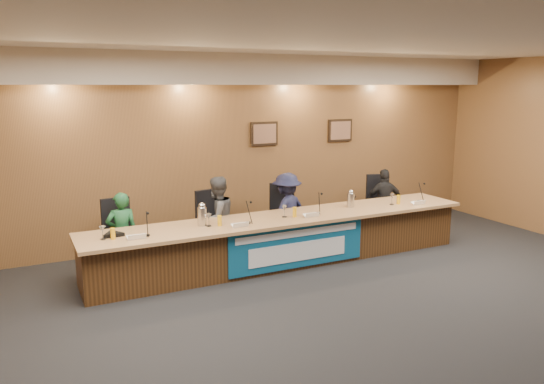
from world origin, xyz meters
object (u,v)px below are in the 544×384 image
Objects in this scene: dais_body at (285,241)px; carafe_right at (351,200)px; panelist_b at (217,219)px; office_chair_d at (381,208)px; panelist_a at (122,234)px; office_chair_a at (121,241)px; panelist_c at (287,212)px; office_chair_c at (284,220)px; carafe_left at (202,217)px; banner at (298,246)px; panelist_d at (384,202)px; speakerphone at (113,234)px; office_chair_b at (215,229)px.

dais_body is 1.33m from carafe_right.
office_chair_d is at bearing 159.49° from panelist_b.
panelist_a is 2.53× the size of office_chair_a.
panelist_c is 0.19m from office_chair_c.
panelist_a is at bearing 149.74° from carafe_left.
banner is 1.66× the size of panelist_b.
banner reaches higher than office_chair_c.
carafe_left is (1.01, -0.59, 0.27)m from panelist_a.
panelist_d reaches higher than carafe_left.
carafe_left is 1.23m from speakerphone.
office_chair_a is (-1.45, 0.10, -0.18)m from panelist_b.
panelist_a reaches higher than banner.
panelist_c is 2.68m from office_chair_a.
office_chair_c is 1.00× the size of office_chair_d.
dais_body reaches higher than office_chair_d.
office_chair_c is 1.84m from carafe_left.
panelist_d is (4.67, 0.00, 0.00)m from panelist_a.
office_chair_a is 1.28m from carafe_left.
office_chair_a is at bearing 72.08° from speakerphone.
panelist_b reaches higher than carafe_right.
office_chair_a is (-4.67, 0.10, -0.13)m from panelist_d.
carafe_right is (1.22, 0.04, 0.51)m from dais_body.
banner is at bearing -90.00° from dais_body.
office_chair_d is 1.35m from carafe_right.
panelist_c is at bearing 71.24° from banner.
speakerphone is at bearing 179.34° from carafe_left.
office_chair_d is at bearing 160.45° from panelist_c.
office_chair_d is (2.01, 0.10, -0.17)m from panelist_c.
office_chair_d is at bearing 29.94° from carafe_right.
banner is 2.56m from panelist_d.
dais_body is 2.45m from office_chair_d.
panelist_a is 0.94× the size of panelist_c.
panelist_b is at bearing 53.16° from carafe_left.
panelist_b is at bearing -101.19° from office_chair_b.
panelist_a is 0.64m from speakerphone.
office_chair_d is (3.23, 0.00, 0.00)m from office_chair_b.
carafe_right is (2.10, -0.55, 0.20)m from panelist_b.
panelist_a is (-2.33, 1.00, 0.23)m from banner.
carafe_right is (-1.12, -0.65, 0.38)m from office_chair_d.
dais_body is at bearing -178.04° from carafe_right.
panelist_b is 5.10× the size of carafe_left.
dais_body is at bearing -98.56° from office_chair_c.
panelist_d is at bearing -12.97° from office_chair_b.
speakerphone reaches higher than office_chair_b.
speakerphone reaches higher than banner.
panelist_c is at bearing 19.86° from panelist_d.
panelist_a reaches higher than office_chair_b.
panelist_b is 5.90× the size of carafe_right.
office_chair_b is at bearing -172.76° from panelist_a.
speakerphone reaches higher than office_chair_d.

